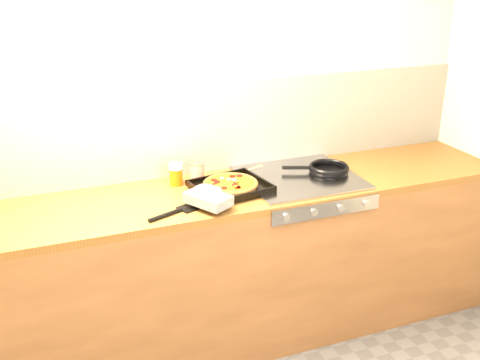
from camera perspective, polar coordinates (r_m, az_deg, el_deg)
name	(u,v)px	position (r m, az deg, el deg)	size (l,w,h in m)	color
room_shell	(202,129)	(3.05, -3.85, 5.24)	(3.20, 3.20, 3.20)	white
counter_run	(222,267)	(3.08, -1.88, -8.78)	(3.20, 0.62, 0.90)	#935E38
stovetop	(299,178)	(3.04, 6.03, 0.22)	(0.60, 0.56, 0.02)	#9F9EA4
pizza_on_tray	(224,188)	(2.80, -1.67, -0.84)	(0.48, 0.47, 0.06)	black
frying_pan	(328,169)	(3.10, 8.92, 1.11)	(0.38, 0.28, 0.04)	black
tomato_can	(197,172)	(2.97, -4.37, 0.77)	(0.10, 0.10, 0.11)	maroon
juice_glass	(176,174)	(2.94, -6.51, 0.61)	(0.08, 0.08, 0.12)	#E55E0D
wooden_spoon	(248,171)	(3.11, 0.86, 0.95)	(0.28, 0.15, 0.02)	#B7804E
black_spatula	(176,212)	(2.64, -6.56, -3.23)	(0.28, 0.15, 0.02)	black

